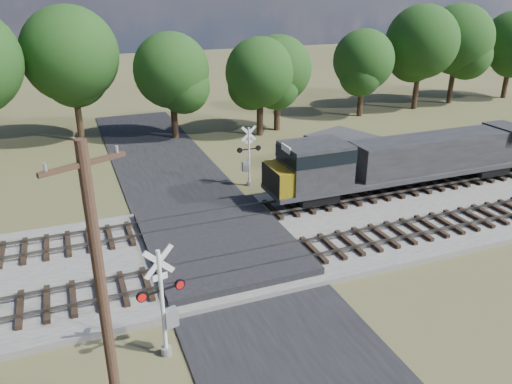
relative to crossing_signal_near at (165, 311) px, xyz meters
name	(u,v)px	position (x,y,z in m)	size (l,w,h in m)	color
ground	(222,253)	(3.99, 6.22, -1.81)	(160.00, 160.00, 0.00)	#4B4F2A
ballast_bed	(387,214)	(13.99, 6.72, -1.66)	(140.00, 10.00, 0.30)	gray
road	(222,252)	(3.99, 6.22, -1.77)	(7.00, 60.00, 0.08)	black
crossing_panel	(219,243)	(3.99, 6.72, -1.50)	(7.00, 9.00, 0.62)	#262628
track_near	(297,253)	(7.12, 4.22, -1.40)	(140.00, 2.60, 0.33)	black
track_far	(258,212)	(7.12, 9.22, -1.40)	(140.00, 2.60, 0.33)	black
crossing_signal_near	(165,311)	(0.00, 0.00, 0.00)	(1.74, 0.49, 4.36)	silver
crossing_signal_far	(248,161)	(8.30, 14.07, -0.13)	(1.63, 0.35, 4.05)	silver
utility_pole	(102,295)	(-2.04, -2.75, 2.93)	(2.04, 1.03, 8.96)	#372219
equipment_shed	(341,153)	(15.37, 14.28, -0.50)	(4.87, 4.87, 2.59)	#3F271B
treeline	(192,56)	(8.51, 27.89, 4.78)	(81.31, 10.90, 11.20)	black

